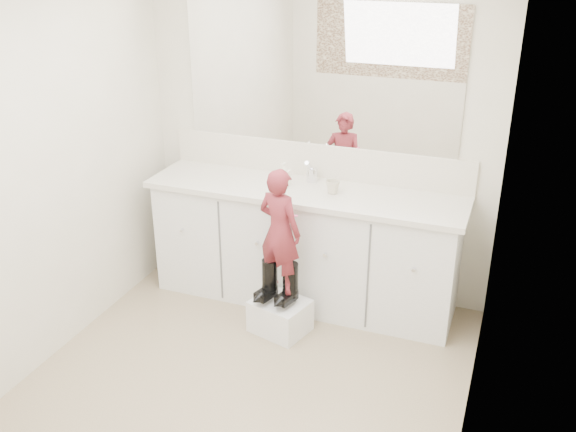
% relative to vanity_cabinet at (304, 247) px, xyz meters
% --- Properties ---
extents(floor, '(3.00, 3.00, 0.00)m').
position_rel_vanity_cabinet_xyz_m(floor, '(0.00, -1.23, -0.42)').
color(floor, '#846C56').
rests_on(floor, ground).
extents(wall_back, '(2.60, 0.00, 2.60)m').
position_rel_vanity_cabinet_xyz_m(wall_back, '(0.00, 0.27, 0.77)').
color(wall_back, beige).
rests_on(wall_back, floor).
extents(wall_front, '(2.60, 0.00, 2.60)m').
position_rel_vanity_cabinet_xyz_m(wall_front, '(0.00, -2.73, 0.77)').
color(wall_front, beige).
rests_on(wall_front, floor).
extents(wall_left, '(0.00, 3.00, 3.00)m').
position_rel_vanity_cabinet_xyz_m(wall_left, '(-1.30, -1.23, 0.78)').
color(wall_left, beige).
rests_on(wall_left, floor).
extents(wall_right, '(0.00, 3.00, 3.00)m').
position_rel_vanity_cabinet_xyz_m(wall_right, '(1.30, -1.23, 0.78)').
color(wall_right, beige).
rests_on(wall_right, floor).
extents(vanity_cabinet, '(2.20, 0.55, 0.85)m').
position_rel_vanity_cabinet_xyz_m(vanity_cabinet, '(0.00, 0.00, 0.00)').
color(vanity_cabinet, silver).
rests_on(vanity_cabinet, floor).
extents(countertop, '(2.28, 0.58, 0.04)m').
position_rel_vanity_cabinet_xyz_m(countertop, '(0.00, -0.01, 0.45)').
color(countertop, beige).
rests_on(countertop, vanity_cabinet).
extents(backsplash, '(2.28, 0.03, 0.25)m').
position_rel_vanity_cabinet_xyz_m(backsplash, '(0.00, 0.26, 0.59)').
color(backsplash, beige).
rests_on(backsplash, countertop).
extents(mirror, '(2.00, 0.02, 1.00)m').
position_rel_vanity_cabinet_xyz_m(mirror, '(0.00, 0.26, 1.22)').
color(mirror, white).
rests_on(mirror, wall_back).
extents(dot_panel, '(2.00, 0.01, 1.20)m').
position_rel_vanity_cabinet_xyz_m(dot_panel, '(0.00, -2.71, 1.22)').
color(dot_panel, '#472819').
rests_on(dot_panel, wall_front).
extents(faucet, '(0.08, 0.08, 0.10)m').
position_rel_vanity_cabinet_xyz_m(faucet, '(0.00, 0.15, 0.52)').
color(faucet, silver).
rests_on(faucet, countertop).
extents(cup, '(0.11, 0.11, 0.09)m').
position_rel_vanity_cabinet_xyz_m(cup, '(0.21, -0.02, 0.51)').
color(cup, beige).
rests_on(cup, countertop).
extents(soap_bottle, '(0.08, 0.08, 0.17)m').
position_rel_vanity_cabinet_xyz_m(soap_bottle, '(-0.16, -0.01, 0.55)').
color(soap_bottle, white).
rests_on(soap_bottle, countertop).
extents(step_stool, '(0.43, 0.39, 0.23)m').
position_rel_vanity_cabinet_xyz_m(step_stool, '(-0.01, -0.48, -0.31)').
color(step_stool, silver).
rests_on(step_stool, floor).
extents(boot_left, '(0.16, 0.22, 0.30)m').
position_rel_vanity_cabinet_xyz_m(boot_left, '(-0.08, -0.48, -0.04)').
color(boot_left, black).
rests_on(boot_left, step_stool).
extents(boot_right, '(0.16, 0.22, 0.30)m').
position_rel_vanity_cabinet_xyz_m(boot_right, '(0.07, -0.48, -0.04)').
color(boot_right, black).
rests_on(boot_right, step_stool).
extents(toddler, '(0.36, 0.28, 0.86)m').
position_rel_vanity_cabinet_xyz_m(toddler, '(-0.01, -0.48, 0.34)').
color(toddler, '#B43742').
rests_on(toddler, step_stool).
extents(toothbrush, '(0.13, 0.05, 0.06)m').
position_rel_vanity_cabinet_xyz_m(toothbrush, '(0.06, -0.49, 0.46)').
color(toothbrush, pink).
rests_on(toothbrush, toddler).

